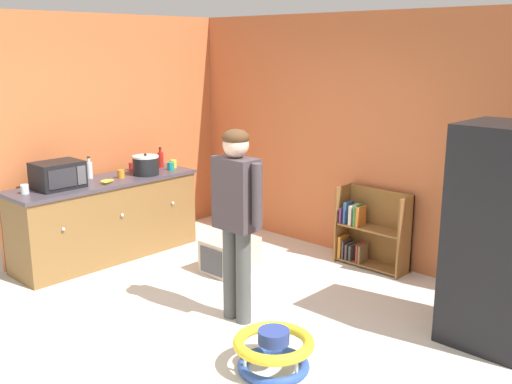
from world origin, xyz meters
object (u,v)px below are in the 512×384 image
(red_cup, at_px, (132,166))
(white_cup, at_px, (25,189))
(refrigerator, at_px, (501,237))
(teal_cup, at_px, (171,166))
(standing_person, at_px, (236,207))
(banana_bunch, at_px, (108,181))
(kitchen_counter, at_px, (107,219))
(bookshelf, at_px, (369,233))
(orange_cup, at_px, (121,174))
(microwave, at_px, (58,175))
(clear_bottle, at_px, (89,170))
(pet_carrier, at_px, (230,255))
(ketchup_bottle, at_px, (161,159))
(crock_pot, at_px, (146,165))
(baby_walker, at_px, (274,350))
(yellow_cup, at_px, (173,164))

(red_cup, relative_size, white_cup, 1.00)
(refrigerator, xyz_separation_m, teal_cup, (-3.87, -0.18, 0.06))
(standing_person, relative_size, banana_bunch, 10.82)
(kitchen_counter, height_order, white_cup, white_cup)
(bookshelf, bearing_deg, kitchen_counter, -141.52)
(banana_bunch, relative_size, orange_cup, 1.64)
(kitchen_counter, bearing_deg, microwave, -91.52)
(banana_bunch, xyz_separation_m, clear_bottle, (-0.38, 0.01, 0.07))
(clear_bottle, height_order, white_cup, clear_bottle)
(pet_carrier, height_order, clear_bottle, clear_bottle)
(kitchen_counter, bearing_deg, red_cup, 112.12)
(standing_person, relative_size, ketchup_bottle, 6.86)
(refrigerator, height_order, banana_bunch, refrigerator)
(kitchen_counter, height_order, orange_cup, orange_cup)
(banana_bunch, bearing_deg, white_cup, -104.75)
(crock_pot, distance_m, red_cup, 0.33)
(standing_person, bearing_deg, teal_cup, 155.08)
(baby_walker, xyz_separation_m, clear_bottle, (-3.18, 0.47, 0.84))
(refrigerator, xyz_separation_m, microwave, (-3.99, -1.57, 0.15))
(orange_cup, relative_size, teal_cup, 1.00)
(kitchen_counter, relative_size, teal_cup, 22.52)
(white_cup, bearing_deg, baby_walker, 6.90)
(bookshelf, bearing_deg, orange_cup, -143.90)
(crock_pot, height_order, ketchup_bottle, crock_pot)
(standing_person, height_order, white_cup, standing_person)
(orange_cup, distance_m, teal_cup, 0.67)
(clear_bottle, bearing_deg, refrigerator, 14.65)
(kitchen_counter, xyz_separation_m, teal_cup, (0.11, 0.85, 0.50))
(refrigerator, relative_size, microwave, 3.71)
(kitchen_counter, distance_m, white_cup, 1.02)
(orange_cup, height_order, yellow_cup, same)
(refrigerator, distance_m, baby_walker, 1.99)
(crock_pot, distance_m, teal_cup, 0.37)
(refrigerator, distance_m, bookshelf, 1.93)
(standing_person, bearing_deg, orange_cup, 171.93)
(bookshelf, distance_m, ketchup_bottle, 2.66)
(ketchup_bottle, bearing_deg, pet_carrier, -8.95)
(orange_cup, bearing_deg, kitchen_counter, -105.35)
(baby_walker, bearing_deg, clear_bottle, 171.59)
(white_cup, xyz_separation_m, teal_cup, (0.14, 1.74, 0.00))
(microwave, xyz_separation_m, orange_cup, (0.07, 0.72, -0.09))
(white_cup, distance_m, orange_cup, 1.08)
(standing_person, xyz_separation_m, baby_walker, (0.80, -0.41, -0.87))
(teal_cup, bearing_deg, microwave, -95.01)
(crock_pot, relative_size, ketchup_bottle, 1.23)
(kitchen_counter, xyz_separation_m, microwave, (-0.01, -0.54, 0.59))
(refrigerator, relative_size, white_cup, 18.74)
(kitchen_counter, distance_m, baby_walker, 3.05)
(pet_carrier, bearing_deg, kitchen_counter, -153.67)
(kitchen_counter, bearing_deg, clear_bottle, -164.28)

